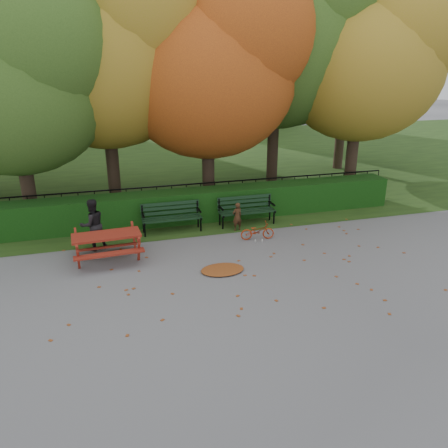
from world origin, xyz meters
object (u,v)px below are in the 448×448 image
object	(u,v)px
tree_e	(373,56)
bicycle	(257,231)
bench_right	(246,208)
tree_d	(290,30)
tree_g	(357,51)
bench_left	(171,215)
picnic_table	(107,240)
child	(237,217)
tree_b	(114,45)
adult	(93,225)
tree_a	(21,75)
tree_c	(219,64)

from	to	relation	value
tree_e	bicycle	size ratio (longest dim) A/B	8.27
tree_e	bench_right	xyz separation A→B (m)	(-5.42, -2.07, -4.56)
tree_d	tree_g	xyz separation A→B (m)	(4.46, 2.53, -0.61)
tree_e	tree_g	size ratio (longest dim) A/B	0.95
tree_d	bench_left	bearing A→B (deg)	-145.74
tree_e	picnic_table	xyz separation A→B (m)	(-9.78, -3.74, -4.51)
bench_left	child	distance (m)	2.01
tree_b	bench_left	bearing A→B (deg)	-69.42
picnic_table	tree_g	bearing A→B (deg)	30.28
picnic_table	tree_e	bearing A→B (deg)	17.50
bench_left	adult	xyz separation A→B (m)	(-2.29, -0.80, 0.20)
bench_right	adult	world-z (taller)	adult
tree_g	bench_right	distance (m)	10.61
tree_a	bench_left	bearing A→B (deg)	-25.76
tree_d	bicycle	distance (m)	8.07
tree_e	tree_c	bearing A→B (deg)	178.07
picnic_table	adult	world-z (taller)	adult
bench_left	tree_a	bearing A→B (deg)	154.24
tree_d	bench_right	world-z (taller)	tree_d
tree_a	tree_c	xyz separation A→B (m)	(6.02, 0.38, 0.30)
tree_d	picnic_table	size ratio (longest dim) A/B	5.35
tree_c	bench_left	bearing A→B (deg)	-133.36
bench_left	bench_right	world-z (taller)	same
bench_left	adult	distance (m)	2.43
tree_b	bench_left	size ratio (longest dim) A/B	4.88
tree_d	child	xyz separation A→B (m)	(-3.24, -4.03, -5.54)
tree_e	picnic_table	world-z (taller)	tree_e
tree_a	tree_e	bearing A→B (deg)	0.94
picnic_table	bicycle	bearing A→B (deg)	0.55
tree_c	adult	xyz separation A→B (m)	(-4.42, -3.06, -4.10)
tree_e	child	size ratio (longest dim) A/B	9.21
child	bicycle	bearing A→B (deg)	98.01
tree_d	picnic_table	xyz separation A→B (m)	(-7.13, -5.20, -5.41)
tree_d	child	distance (m)	7.58
tree_e	adult	world-z (taller)	tree_e
tree_b	tree_e	xyz separation A→B (m)	(8.97, -0.98, -0.32)
bench_right	bicycle	distance (m)	1.41
tree_e	tree_g	world-z (taller)	tree_g
bicycle	tree_b	bearing A→B (deg)	44.82
tree_d	tree_e	xyz separation A→B (m)	(2.64, -1.46, -0.90)
tree_b	adult	world-z (taller)	tree_b
tree_b	bench_left	distance (m)	5.87
tree_c	tree_b	bearing A→B (deg)	166.55
bench_right	adult	distance (m)	4.76
tree_b	tree_e	distance (m)	9.03
adult	bench_left	bearing A→B (deg)	177.92
picnic_table	bicycle	xyz separation A→B (m)	(4.24, 0.29, -0.31)
bench_right	bicycle	size ratio (longest dim) A/B	1.83
tree_b	tree_e	world-z (taller)	tree_b
tree_e	picnic_table	bearing A→B (deg)	-159.07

